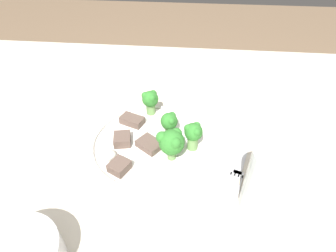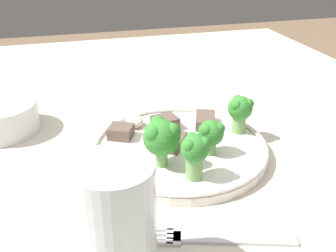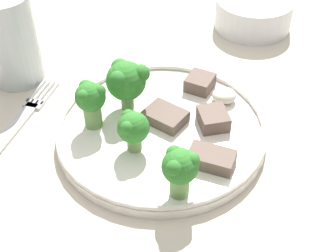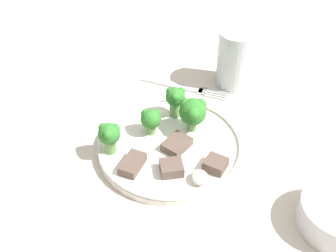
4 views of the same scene
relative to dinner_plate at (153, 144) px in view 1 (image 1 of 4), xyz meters
The scene contains 13 objects.
table 0.11m from the dinner_plate, 112.45° to the left, with size 1.39×1.11×0.76m.
dinner_plate is the anchor object (origin of this frame).
fork 0.18m from the dinner_plate, behind, with size 0.07×0.17×0.00m.
drinking_glass 0.23m from the dinner_plate, 148.82° to the left, with size 0.07×0.07×0.12m.
broccoli_floret_near_rim_left 0.06m from the dinner_plate, 131.59° to the right, with size 0.04×0.04×0.05m.
broccoli_floret_center_left 0.07m from the dinner_plate, 137.60° to the left, with size 0.05×0.05×0.06m.
broccoli_floret_back_left 0.11m from the dinner_plate, 79.21° to the right, with size 0.04×0.04×0.06m.
broccoli_floret_front_left 0.09m from the dinner_plate, behind, with size 0.04×0.03×0.06m.
meat_slice_front_slice 0.06m from the dinner_plate, ahead, with size 0.04×0.04×0.02m.
meat_slice_middle_slice 0.02m from the dinner_plate, 69.85° to the left, with size 0.06×0.06×0.01m.
meat_slice_rear_slice 0.09m from the dinner_plate, 57.25° to the left, with size 0.04×0.04×0.02m.
meat_slice_edge_slice 0.08m from the dinner_plate, 46.88° to the right, with size 0.06×0.04×0.02m.
sauce_dollop 0.09m from the dinner_plate, 32.78° to the left, with size 0.03×0.03×0.02m.
Camera 1 is at (-0.05, 0.32, 1.13)m, focal length 28.00 mm.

